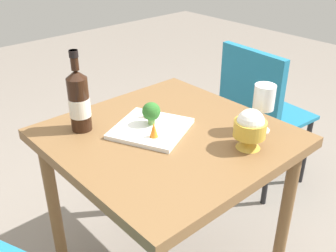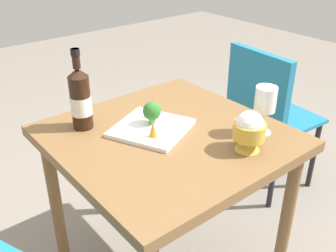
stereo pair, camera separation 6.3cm
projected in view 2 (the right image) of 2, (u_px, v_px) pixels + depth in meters
The scene contains 9 objects.
dining_table at pixel (168, 157), 1.47m from camera, with size 0.79×0.79×0.74m.
chair_by_wall at pixel (265, 107), 2.10m from camera, with size 0.43×0.43×0.85m.
wine_bottle at pixel (80, 99), 1.41m from camera, with size 0.08×0.08×0.30m.
wine_glass at pixel (265, 100), 1.36m from camera, with size 0.08×0.08×0.18m.
rice_bowl at pixel (249, 130), 1.29m from camera, with size 0.11×0.11×0.14m.
serving_plate at pixel (151, 128), 1.44m from camera, with size 0.33×0.33×0.02m.
broccoli_floret at pixel (152, 111), 1.43m from camera, with size 0.07×0.07×0.09m.
carrot_garnish_left at pixel (153, 130), 1.36m from camera, with size 0.03×0.03×0.05m.
carrot_garnish_right at pixel (150, 109), 1.49m from camera, with size 0.04×0.04×0.06m.
Camera 2 is at (-0.96, 0.78, 1.43)m, focal length 41.82 mm.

